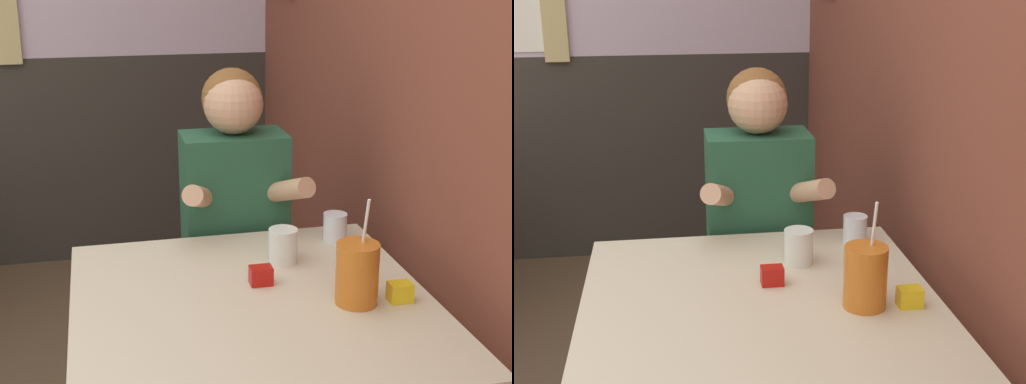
{
  "view_description": "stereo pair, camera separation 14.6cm",
  "coord_description": "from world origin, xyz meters",
  "views": [
    {
      "loc": [
        0.48,
        -1.33,
        1.56
      ],
      "look_at": [
        0.89,
        0.46,
        0.97
      ],
      "focal_mm": 50.0,
      "sensor_mm": 36.0,
      "label": 1
    },
    {
      "loc": [
        0.63,
        -1.35,
        1.56
      ],
      "look_at": [
        0.89,
        0.46,
        0.97
      ],
      "focal_mm": 50.0,
      "sensor_mm": 36.0,
      "label": 2
    }
  ],
  "objects": [
    {
      "name": "condiment_mustard",
      "position": [
        1.21,
        0.19,
        0.76
      ],
      "size": [
        0.06,
        0.04,
        0.05
      ],
      "color": "yellow",
      "rests_on": "main_table"
    },
    {
      "name": "condiment_ketchup",
      "position": [
        0.88,
        0.37,
        0.76
      ],
      "size": [
        0.06,
        0.04,
        0.05
      ],
      "color": "#B7140F",
      "rests_on": "main_table"
    },
    {
      "name": "back_wall",
      "position": [
        -0.01,
        2.45,
        1.36
      ],
      "size": [
        5.79,
        0.09,
        2.7
      ],
      "color": "silver",
      "rests_on": "ground_plane"
    },
    {
      "name": "glass_center",
      "position": [
        0.98,
        0.5,
        0.79
      ],
      "size": [
        0.08,
        0.08,
        0.1
      ],
      "color": "silver",
      "rests_on": "main_table"
    },
    {
      "name": "main_table",
      "position": [
        0.84,
        0.27,
        0.67
      ],
      "size": [
        0.91,
        0.95,
        0.74
      ],
      "color": "beige",
      "rests_on": "ground_plane"
    },
    {
      "name": "glass_near_pitcher",
      "position": [
        1.18,
        0.62,
        0.78
      ],
      "size": [
        0.07,
        0.07,
        0.09
      ],
      "color": "silver",
      "rests_on": "main_table"
    },
    {
      "name": "cocktail_pitcher",
      "position": [
        1.09,
        0.21,
        0.82
      ],
      "size": [
        0.11,
        0.11,
        0.28
      ],
      "color": "#C6661E",
      "rests_on": "main_table"
    },
    {
      "name": "person_seated",
      "position": [
        0.91,
        0.88,
        0.64
      ],
      "size": [
        0.42,
        0.4,
        1.24
      ],
      "color": "#235138",
      "rests_on": "ground_plane"
    },
    {
      "name": "brick_wall_right",
      "position": [
        1.42,
        1.21,
        1.35
      ],
      "size": [
        0.08,
        4.42,
        2.7
      ],
      "color": "brown",
      "rests_on": "ground_plane"
    }
  ]
}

